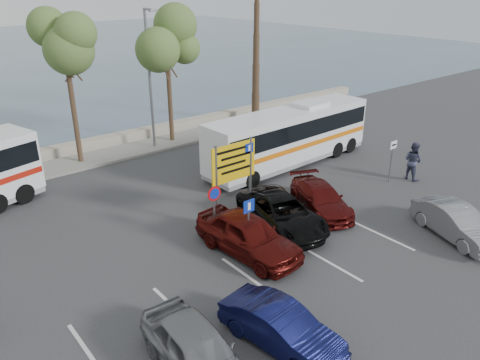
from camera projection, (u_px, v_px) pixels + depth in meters
ground at (266, 260)px, 17.35m from camera, size 120.00×120.00×0.00m
kerb_strip at (106, 156)px, 27.31m from camera, size 44.00×2.40×0.15m
seawall at (92, 144)px, 28.65m from camera, size 48.00×0.80×0.60m
tree_mid at (64, 42)px, 23.84m from camera, size 3.20×3.20×8.00m
tree_right at (166, 42)px, 27.50m from camera, size 3.20×3.20×7.40m
street_lamp_right at (150, 73)px, 26.91m from camera, size 0.45×1.15×8.01m
direction_sign at (234, 168)px, 19.25m from camera, size 2.20×0.12×3.60m
sign_no_stop at (214, 205)px, 18.08m from camera, size 0.60×0.08×2.35m
sign_parking at (249, 219)px, 17.22m from camera, size 0.50×0.07×2.25m
sign_taxi at (392, 156)px, 23.51m from camera, size 0.50×0.07×2.20m
lane_markings at (261, 284)px, 15.97m from camera, size 12.02×4.20×0.01m
coach_bus_right at (289, 138)px, 25.71m from camera, size 10.67×2.65×3.30m
car_silver_a at (197, 352)px, 12.12m from camera, size 1.91×4.26×1.42m
car_blue at (281, 327)px, 13.10m from camera, size 1.87×3.93×1.24m
car_maroon at (321, 198)px, 20.84m from camera, size 3.15×4.47×1.20m
car_red at (248, 235)px, 17.51m from camera, size 2.21×4.69×1.55m
suv_black at (282, 213)px, 19.42m from camera, size 3.25×5.20×1.34m
car_silver_b at (456, 223)px, 18.65m from camera, size 2.61×4.22×1.31m
pedestrian_far at (413, 161)px, 24.02m from camera, size 0.83×1.03×2.01m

